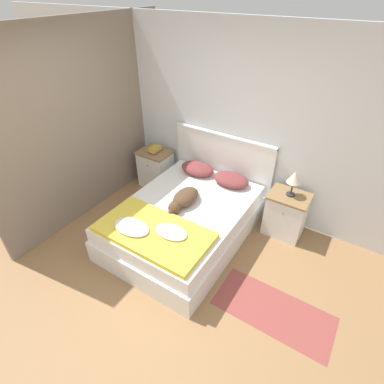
% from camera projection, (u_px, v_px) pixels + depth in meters
% --- Properties ---
extents(ground_plane, '(16.00, 16.00, 0.00)m').
position_uv_depth(ground_plane, '(142.00, 294.00, 3.34)').
color(ground_plane, '#997047').
extents(wall_back, '(9.00, 0.06, 2.55)m').
position_uv_depth(wall_back, '(236.00, 123.00, 4.06)').
color(wall_back, silver).
rests_on(wall_back, ground_plane).
extents(wall_side_left, '(0.06, 3.10, 2.55)m').
position_uv_depth(wall_side_left, '(89.00, 123.00, 4.06)').
color(wall_side_left, gray).
rests_on(wall_side_left, ground_plane).
extents(bed, '(1.48, 2.01, 0.51)m').
position_uv_depth(bed, '(184.00, 222.00, 3.95)').
color(bed, white).
rests_on(bed, ground_plane).
extents(headboard, '(1.56, 0.06, 1.11)m').
position_uv_depth(headboard, '(222.00, 167.00, 4.47)').
color(headboard, white).
rests_on(headboard, ground_plane).
extents(nightstand_left, '(0.51, 0.42, 0.62)m').
position_uv_depth(nightstand_left, '(156.00, 168.00, 4.96)').
color(nightstand_left, white).
rests_on(nightstand_left, ground_plane).
extents(nightstand_right, '(0.51, 0.42, 0.62)m').
position_uv_depth(nightstand_right, '(286.00, 214.00, 3.99)').
color(nightstand_right, white).
rests_on(nightstand_right, ground_plane).
extents(pillow_left, '(0.51, 0.35, 0.15)m').
position_uv_depth(pillow_left, '(197.00, 168.00, 4.42)').
color(pillow_left, brown).
rests_on(pillow_left, bed).
extents(pillow_right, '(0.51, 0.35, 0.15)m').
position_uv_depth(pillow_right, '(231.00, 179.00, 4.18)').
color(pillow_right, brown).
rests_on(pillow_right, bed).
extents(quilt, '(1.31, 0.71, 0.10)m').
position_uv_depth(quilt, '(152.00, 231.00, 3.37)').
color(quilt, yellow).
rests_on(quilt, bed).
extents(dog, '(0.26, 0.63, 0.18)m').
position_uv_depth(dog, '(184.00, 199.00, 3.79)').
color(dog, brown).
rests_on(dog, bed).
extents(book_stack, '(0.18, 0.23, 0.07)m').
position_uv_depth(book_stack, '(155.00, 149.00, 4.77)').
color(book_stack, '#285689').
rests_on(book_stack, nightstand_left).
extents(table_lamp, '(0.17, 0.17, 0.35)m').
position_uv_depth(table_lamp, '(294.00, 178.00, 3.67)').
color(table_lamp, '#2D2D33').
rests_on(table_lamp, nightstand_right).
extents(rug, '(1.23, 0.57, 0.00)m').
position_uv_depth(rug, '(273.00, 310.00, 3.17)').
color(rug, '#93423D').
rests_on(rug, ground_plane).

